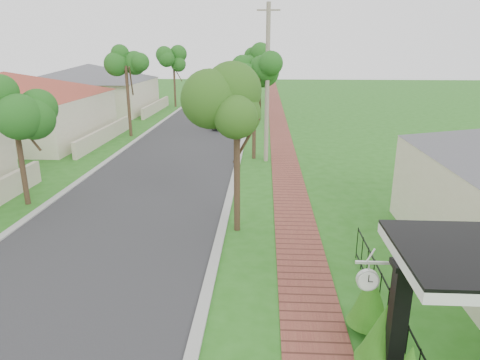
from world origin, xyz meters
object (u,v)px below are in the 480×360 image
(parked_car_red, at_px, (231,109))
(utility_pole, at_px, (267,84))
(near_tree, at_px, (237,113))
(parked_car_white, at_px, (226,117))
(porch_post, at_px, (396,330))
(station_clock, at_px, (368,279))

(parked_car_red, height_order, utility_pole, utility_pole)
(near_tree, bearing_deg, utility_pole, 83.96)
(parked_car_white, relative_size, near_tree, 0.94)
(porch_post, height_order, parked_car_red, porch_post)
(near_tree, distance_m, station_clock, 7.42)
(porch_post, xyz_separation_m, parked_car_red, (-5.55, 32.14, -0.41))
(parked_car_red, bearing_deg, station_clock, -92.76)
(parked_car_red, xyz_separation_m, utility_pole, (3.19, -15.67, 3.51))
(near_tree, bearing_deg, parked_car_white, 96.12)
(parked_car_red, height_order, station_clock, station_clock)
(porch_post, bearing_deg, parked_car_red, 99.80)
(porch_post, distance_m, near_tree, 8.23)
(near_tree, relative_size, utility_pole, 0.62)
(parked_car_red, xyz_separation_m, near_tree, (2.18, -25.25, 3.37))
(porch_post, distance_m, utility_pole, 16.93)
(utility_pole, distance_m, station_clock, 16.34)
(porch_post, relative_size, parked_car_red, 0.61)
(utility_pole, bearing_deg, porch_post, -81.85)
(parked_car_red, bearing_deg, near_tree, -96.88)
(near_tree, height_order, utility_pole, utility_pole)
(station_clock, bearing_deg, near_tree, 113.92)
(porch_post, relative_size, near_tree, 0.49)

